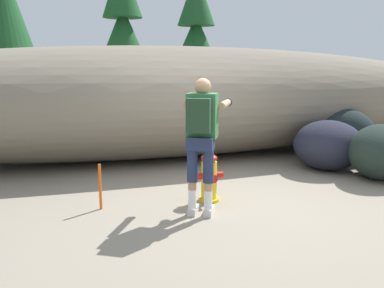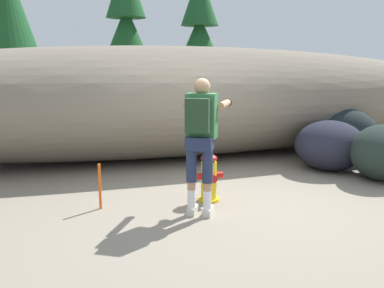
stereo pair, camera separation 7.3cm
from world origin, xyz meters
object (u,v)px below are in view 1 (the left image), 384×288
at_px(fire_hydrant, 209,178).
at_px(boulder_mid, 381,152).
at_px(boulder_large, 328,145).
at_px(utility_worker, 202,129).
at_px(survey_stake, 100,187).
at_px(boulder_small, 342,133).

relative_size(fire_hydrant, boulder_mid, 0.53).
relative_size(boulder_large, boulder_mid, 0.91).
bearing_deg(utility_worker, survey_stake, 96.55).
distance_m(fire_hydrant, boulder_small, 3.82).
height_order(utility_worker, boulder_mid, utility_worker).
distance_m(boulder_mid, boulder_small, 1.49).
relative_size(utility_worker, boulder_large, 1.39).
bearing_deg(boulder_small, boulder_large, -139.25).
distance_m(fire_hydrant, survey_stake, 1.45).
xyz_separation_m(fire_hydrant, utility_worker, (-0.25, -0.42, 0.75)).
height_order(boulder_mid, boulder_small, boulder_small).
relative_size(boulder_mid, survey_stake, 2.23).
xyz_separation_m(fire_hydrant, boulder_mid, (3.08, 0.27, 0.13)).
height_order(utility_worker, boulder_large, utility_worker).
xyz_separation_m(boulder_mid, survey_stake, (-4.53, -0.16, -0.15)).
distance_m(boulder_large, boulder_small, 1.04).
height_order(utility_worker, survey_stake, utility_worker).
bearing_deg(survey_stake, boulder_mid, 2.01).
bearing_deg(fire_hydrant, utility_worker, -120.73).
bearing_deg(boulder_small, boulder_mid, -102.81).
relative_size(utility_worker, survey_stake, 2.81).
bearing_deg(survey_stake, fire_hydrant, -4.31).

